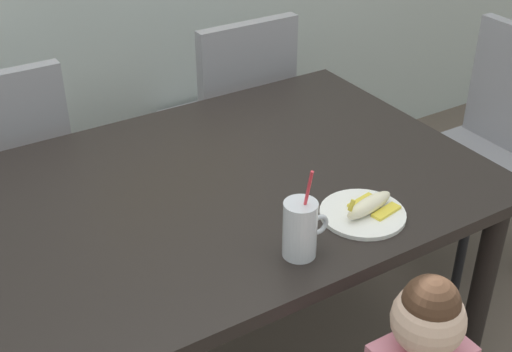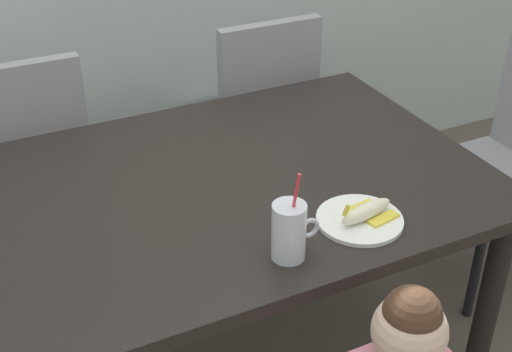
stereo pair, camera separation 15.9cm
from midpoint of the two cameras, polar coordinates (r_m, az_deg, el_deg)
name	(u,v)px [view 1 (the left image)]	position (r m, az deg, el deg)	size (l,w,h in m)	color
dining_table	(222,208)	(2.02, -5.07, -2.74)	(1.52, 1.04, 0.75)	black
dining_chair_left	(7,173)	(2.60, -21.65, 0.19)	(0.44, 0.45, 0.96)	gray
dining_chair_right	(234,113)	(2.84, -3.43, 5.23)	(0.44, 0.45, 0.96)	gray
dining_chair_far	(488,140)	(2.75, 17.24, 2.88)	(0.44, 0.44, 0.96)	gray
milk_cup	(300,232)	(1.65, 0.92, -4.77)	(0.13, 0.08, 0.25)	silver
snack_plate	(363,214)	(1.83, 6.43, -3.21)	(0.23, 0.23, 0.01)	white
peeled_banana	(370,205)	(1.82, 7.00, -2.49)	(0.18, 0.12, 0.07)	#F4EAC6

